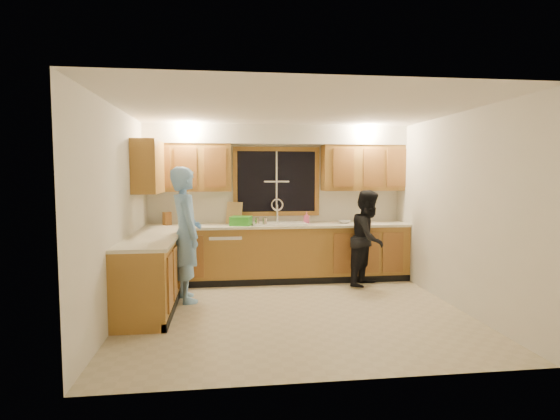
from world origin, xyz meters
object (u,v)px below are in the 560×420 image
Objects in this scene: dishwasher at (226,257)px; knife_block at (167,219)px; bowl at (344,222)px; stove at (143,285)px; woman at (369,238)px; dish_crate at (241,221)px; soap_bottle at (307,218)px; man at (186,234)px; sink at (279,228)px.

knife_block reaches higher than dishwasher.
knife_block is at bearing 177.62° from bowl.
woman is (3.14, 1.35, 0.29)m from stove.
dish_crate is 1.64× the size of soap_bottle.
man is at bearing -119.45° from dishwasher.
knife_block is (-0.38, 1.06, 0.11)m from man.
dish_crate is at bearing -60.07° from man.
dish_crate is at bearing 120.79° from woman.
dish_crate is (-1.95, 0.38, 0.25)m from woman.
dish_crate is at bearing -47.41° from knife_block.
knife_block is (-3.11, 0.57, 0.28)m from woman.
stove is 4.37× the size of knife_block.
sink is 1.69m from man.
stove is at bearing -134.61° from sink.
woman is 3.17m from knife_block.
stove is 4.85× the size of soap_bottle.
sink is 1.05× the size of dishwasher.
bowl is at bearing -0.01° from dishwasher.
man is at bearing -150.52° from soap_bottle.
soap_bottle is (2.24, -0.02, -0.01)m from knife_block.
man is 5.99× the size of dish_crate.
man is at bearing 141.99° from woman.
sink is 0.96m from dishwasher.
soap_bottle is (1.08, 0.18, 0.02)m from dish_crate.
man is 2.78m from woman.
soap_bottle reaches higher than stove.
dish_crate reaches higher than bowl.
bowl is (2.85, -0.12, -0.08)m from knife_block.
bowl is (2.47, 0.95, 0.03)m from man.
soap_bottle is at bearing 4.46° from dishwasher.
dish_crate is at bearing -177.41° from bowl.
stove is at bearing -117.69° from dishwasher.
woman is at bearing -60.04° from bowl.
dish_crate is at bearing -17.52° from dishwasher.
soap_bottle is at bearing 40.09° from stove.
man is 1.17m from dish_crate.
bowl is (2.88, 1.81, 0.49)m from stove.
soap_bottle is at bearing -38.24° from knife_block.
soap_bottle is at bearing -78.83° from man.
soap_bottle is at bearing 170.36° from bowl.
dishwasher is 2.70× the size of dish_crate.
stove is 3.44m from bowl.
dishwasher is 2.04m from stove.
bowl is (1.08, -0.01, 0.08)m from sink.
knife_block is at bearing 1.31° from man.
stove reaches higher than dishwasher.
sink is 4.64× the size of soap_bottle.
knife_block is 0.68× the size of dish_crate.
sink is at bearing 45.39° from stove.
man is (0.42, 0.86, 0.46)m from stove.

